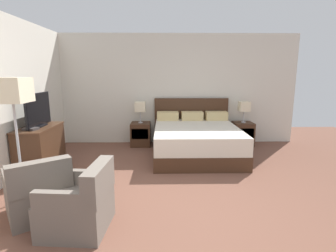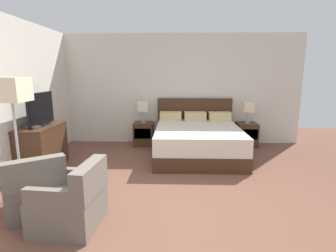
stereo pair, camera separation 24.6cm
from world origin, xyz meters
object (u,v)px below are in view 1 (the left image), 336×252
object	(u,v)px
nightstand_left	(141,134)
armchair_companion	(80,205)
table_lamp_right	(244,107)
floor_lamp	(12,96)
book_red_cover	(31,129)
nightstand_right	(243,134)
armchair_by_window	(39,193)
dresser	(41,148)
tv	(38,110)
bed	(196,139)
table_lamp_left	(140,107)

from	to	relation	value
nightstand_left	armchair_companion	world-z (taller)	armchair_companion
table_lamp_right	floor_lamp	distance (m)	4.79
book_red_cover	table_lamp_right	bearing A→B (deg)	24.78
nightstand_right	armchair_by_window	distance (m)	4.70
table_lamp_right	dresser	world-z (taller)	table_lamp_right
nightstand_right	floor_lamp	xyz separation A→B (m)	(-3.86, -2.79, 1.16)
armchair_by_window	floor_lamp	xyz separation A→B (m)	(-0.40, 0.39, 1.15)
tv	floor_lamp	xyz separation A→B (m)	(0.26, -1.20, 0.35)
nightstand_right	nightstand_left	bearing A→B (deg)	180.00
bed	armchair_companion	distance (m)	3.17
nightstand_left	table_lamp_right	distance (m)	2.57
dresser	nightstand_left	bearing A→B (deg)	44.99
floor_lamp	armchair_companion	bearing A→B (deg)	-34.38
nightstand_left	dresser	xyz separation A→B (m)	(-1.64, -1.64, 0.14)
tv	book_red_cover	bearing A→B (deg)	-91.11
table_lamp_right	book_red_cover	bearing A→B (deg)	-155.22
dresser	armchair_companion	size ratio (longest dim) A/B	1.37
nightstand_right	book_red_cover	bearing A→B (deg)	-155.23
bed	tv	world-z (taller)	tv
table_lamp_left	tv	xyz separation A→B (m)	(-1.64, -1.60, 0.15)
tv	armchair_companion	distance (m)	2.40
tv	book_red_cover	xyz separation A→B (m)	(-0.01, -0.31, -0.26)
dresser	book_red_cover	size ratio (longest dim) A/B	4.77
nightstand_right	table_lamp_left	world-z (taller)	table_lamp_left
nightstand_left	floor_lamp	size ratio (longest dim) A/B	0.33
book_red_cover	bed	bearing A→B (deg)	21.78
bed	dresser	distance (m)	3.02
table_lamp_right	armchair_by_window	xyz separation A→B (m)	(-3.46, -3.18, -0.65)
nightstand_right	book_red_cover	size ratio (longest dim) A/B	2.55
bed	book_red_cover	bearing A→B (deg)	-158.22
tv	armchair_companion	bearing A→B (deg)	-56.24
book_red_cover	armchair_by_window	world-z (taller)	book_red_cover
book_red_cover	armchair_by_window	xyz separation A→B (m)	(0.67, -1.27, -0.54)
nightstand_left	armchair_by_window	world-z (taller)	armchair_by_window
table_lamp_left	nightstand_left	bearing A→B (deg)	-90.00
nightstand_right	armchair_by_window	world-z (taller)	armchair_by_window
dresser	armchair_companion	bearing A→B (deg)	-55.50
table_lamp_left	floor_lamp	size ratio (longest dim) A/B	0.30
table_lamp_left	floor_lamp	world-z (taller)	floor_lamp
armchair_companion	floor_lamp	xyz separation A→B (m)	(-1.00, 0.68, 1.15)
table_lamp_left	armchair_companion	size ratio (longest dim) A/B	0.66
table_lamp_right	tv	distance (m)	4.42
book_red_cover	armchair_companion	world-z (taller)	book_red_cover
table_lamp_left	dresser	world-z (taller)	table_lamp_left
tv	armchair_by_window	bearing A→B (deg)	-67.36
table_lamp_right	tv	xyz separation A→B (m)	(-4.12, -1.60, 0.15)
armchair_by_window	nightstand_right	bearing A→B (deg)	42.56
nightstand_left	tv	bearing A→B (deg)	-135.80
nightstand_right	table_lamp_right	size ratio (longest dim) A/B	1.11
dresser	nightstand_right	bearing A→B (deg)	21.71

